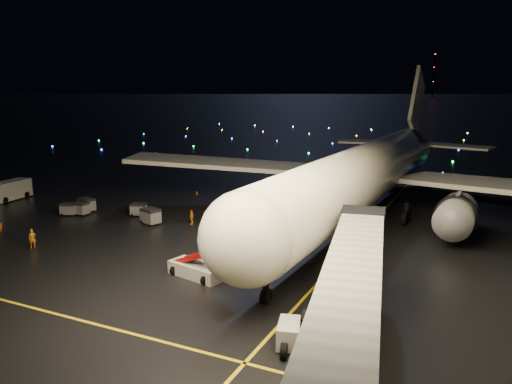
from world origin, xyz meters
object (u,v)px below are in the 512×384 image
baggage_cart_3 (69,209)px  baggage_cart_4 (87,205)px  airliner (374,139)px  service_truck (10,190)px  pushback_tug (315,331)px  baggage_cart_1 (139,210)px  crew_c (192,217)px  baggage_cart_2 (81,209)px  belt_loader (197,256)px  baggage_cart_0 (151,216)px  crew_a (32,238)px

baggage_cart_3 → baggage_cart_4: bearing=52.9°
airliner → service_truck: size_ratio=9.11×
pushback_tug → baggage_cart_4: pushback_tug is taller
baggage_cart_1 → crew_c: bearing=-23.9°
pushback_tug → baggage_cart_1: bearing=129.7°
service_truck → baggage_cart_3: bearing=-18.1°
baggage_cart_1 → baggage_cart_3: baggage_cart_1 is taller
baggage_cart_4 → service_truck: bearing=-171.8°
baggage_cart_3 → baggage_cart_4: 2.46m
baggage_cart_4 → baggage_cart_2: bearing=-60.6°
belt_loader → baggage_cart_0: belt_loader is taller
belt_loader → crew_c: size_ratio=4.23×
belt_loader → baggage_cart_4: 27.69m
baggage_cart_4 → crew_c: bearing=13.0°
airliner → baggage_cart_3: (-33.72, -15.95, -8.67)m
service_truck → crew_c: (30.08, -0.12, -0.47)m
belt_loader → baggage_cart_2: size_ratio=3.99×
belt_loader → baggage_cart_4: bearing=165.1°
service_truck → baggage_cart_3: service_truck is taller
baggage_cart_3 → service_truck: bearing=146.5°
service_truck → baggage_cart_3: (14.01, -3.05, -0.58)m
airliner → belt_loader: size_ratio=9.02×
baggage_cart_1 → baggage_cart_4: bearing=169.5°
pushback_tug → baggage_cart_3: (-37.86, 17.39, -0.31)m
airliner → baggage_cart_1: airliner is taller
crew_a → crew_c: bearing=5.0°
crew_a → baggage_cart_0: size_ratio=0.88×
crew_a → baggage_cart_3: (-6.41, 10.98, -0.19)m
baggage_cart_0 → baggage_cart_1: 4.45m
airliner → belt_loader: (-8.56, -26.49, -7.65)m
baggage_cart_2 → pushback_tug: bearing=-24.3°
baggage_cart_4 → airliner: bearing=33.3°
baggage_cart_2 → baggage_cart_3: size_ratio=1.03×
pushback_tug → baggage_cart_1: size_ratio=2.46×
crew_a → baggage_cart_3: bearing=70.1°
belt_loader → baggage_cart_2: 26.55m
pushback_tug → crew_a: bearing=153.2°
service_truck → baggage_cart_2: (15.19, -2.22, -0.56)m
baggage_cart_1 → baggage_cart_4: baggage_cart_4 is taller
service_truck → crew_c: 30.09m
service_truck → baggage_cart_0: 25.76m
crew_a → baggage_cart_1: 14.60m
crew_a → baggage_cart_2: size_ratio=1.03×
airliner → baggage_cart_0: (-22.05, -14.91, -8.52)m
belt_loader → crew_c: belt_loader is taller
belt_loader → baggage_cart_1: belt_loader is taller
crew_a → baggage_cart_4: crew_a is taller
baggage_cart_0 → service_truck: bearing=-167.1°
belt_loader → service_truck: (-39.16, 13.58, -0.44)m
airliner → pushback_tug: (4.14, -33.34, -8.37)m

